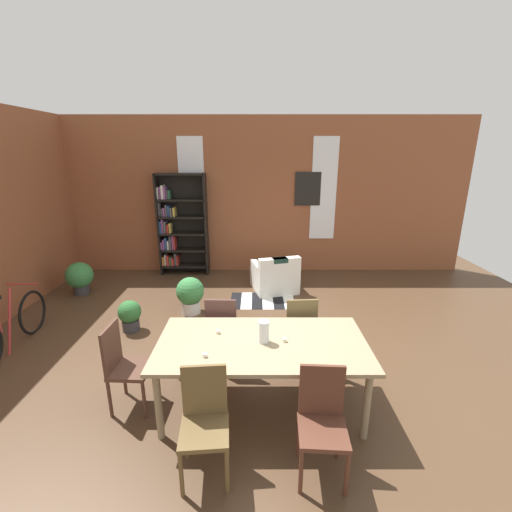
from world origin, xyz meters
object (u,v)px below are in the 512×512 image
(dining_chair_near_right, at_px, (322,419))
(potted_plant_by_shelf, at_px, (130,314))
(dining_chair_head_left, at_px, (125,364))
(potted_plant_window, at_px, (80,277))
(armchair_white, at_px, (276,277))
(bicycle_second, at_px, (11,328))
(bookshelf_tall, at_px, (180,226))
(dining_chair_near_left, at_px, (205,419))
(potted_plant_corner, at_px, (191,294))
(dining_chair_far_right, at_px, (300,328))
(vase_on_table, at_px, (264,332))
(dining_table, at_px, (263,348))
(dining_chair_far_left, at_px, (223,328))

(dining_chair_near_right, bearing_deg, potted_plant_by_shelf, 135.77)
(dining_chair_head_left, distance_m, potted_plant_window, 3.69)
(armchair_white, xyz_separation_m, bicycle_second, (-3.74, -2.16, 0.06))
(bicycle_second, bearing_deg, bookshelf_tall, 62.32)
(dining_chair_near_left, relative_size, potted_plant_corner, 1.50)
(dining_chair_far_right, distance_m, potted_plant_corner, 2.24)
(bicycle_second, bearing_deg, dining_chair_far_right, -4.74)
(dining_chair_far_right, height_order, potted_plant_by_shelf, dining_chair_far_right)
(potted_plant_by_shelf, bearing_deg, potted_plant_corner, 36.86)
(potted_plant_corner, relative_size, potted_plant_window, 1.01)
(dining_chair_head_left, height_order, bookshelf_tall, bookshelf_tall)
(potted_plant_window, bearing_deg, potted_plant_corner, -20.09)
(armchair_white, bearing_deg, vase_on_table, -95.19)
(dining_chair_near_left, bearing_deg, potted_plant_window, 127.55)
(vase_on_table, xyz_separation_m, dining_chair_far_right, (0.47, 0.77, -0.38))
(armchair_white, bearing_deg, dining_table, -95.50)
(dining_chair_far_left, distance_m, potted_plant_window, 3.77)
(vase_on_table, distance_m, dining_chair_near_left, 1.00)
(dining_chair_far_right, xyz_separation_m, potted_plant_by_shelf, (-2.48, 0.87, -0.25))
(armchair_white, bearing_deg, bicycle_second, -149.97)
(dining_chair_far_left, distance_m, armchair_white, 2.63)
(dining_chair_far_right, distance_m, bicycle_second, 3.94)
(vase_on_table, height_order, dining_chair_head_left, vase_on_table)
(dining_table, height_order, potted_plant_corner, dining_table)
(vase_on_table, relative_size, dining_chair_head_left, 0.25)
(armchair_white, xyz_separation_m, potted_plant_window, (-3.77, -0.17, 0.07))
(dining_chair_near_left, xyz_separation_m, bookshelf_tall, (-1.26, 5.06, 0.58))
(armchair_white, height_order, potted_plant_corner, armchair_white)
(dining_chair_far_right, relative_size, potted_plant_by_shelf, 1.95)
(dining_chair_near_left, height_order, potted_plant_by_shelf, dining_chair_near_left)
(vase_on_table, height_order, potted_plant_corner, vase_on_table)
(bicycle_second, distance_m, potted_plant_corner, 2.53)
(dining_table, bearing_deg, dining_chair_near_left, -122.43)
(dining_chair_near_right, xyz_separation_m, potted_plant_window, (-3.95, 3.86, -0.17))
(bookshelf_tall, bearing_deg, potted_plant_window, -144.84)
(vase_on_table, bearing_deg, armchair_white, 84.81)
(dining_table, distance_m, dining_chair_near_left, 0.93)
(dining_chair_near_right, height_order, armchair_white, dining_chair_near_right)
(bookshelf_tall, bearing_deg, armchair_white, -26.41)
(dining_chair_near_left, xyz_separation_m, bicycle_second, (-2.94, 1.87, -0.18))
(dining_chair_near_left, bearing_deg, dining_chair_far_left, 89.87)
(dining_chair_near_right, height_order, dining_chair_far_right, same)
(dining_chair_near_right, relative_size, dining_chair_head_left, 1.00)
(dining_chair_near_right, relative_size, bicycle_second, 0.56)
(dining_table, distance_m, vase_on_table, 0.19)
(bicycle_second, bearing_deg, dining_chair_near_right, -25.51)
(dining_chair_near_right, bearing_deg, potted_plant_window, 135.63)
(dining_chair_near_left, height_order, armchair_white, dining_chair_near_left)
(dining_table, distance_m, dining_chair_near_right, 0.93)
(dining_table, bearing_deg, vase_on_table, 0.00)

